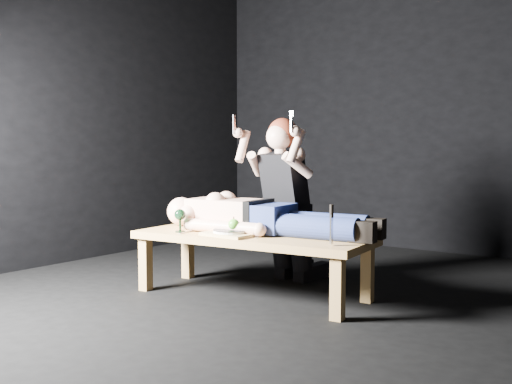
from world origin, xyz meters
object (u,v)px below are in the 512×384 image
(goblet, at_px, (180,221))
(kneeling_woman, at_px, (291,198))
(lying_man, at_px, (266,213))
(serving_tray, at_px, (230,234))
(carving_knife, at_px, (331,225))
(table, at_px, (252,265))

(goblet, bearing_deg, kneeling_woman, 61.46)
(lying_man, xyz_separation_m, serving_tray, (-0.13, -0.26, -0.13))
(goblet, height_order, carving_knife, carving_knife)
(table, xyz_separation_m, carving_knife, (0.71, -0.13, 0.36))
(table, height_order, serving_tray, serving_tray)
(table, height_order, carving_knife, carving_knife)
(carving_knife, bearing_deg, kneeling_woman, 131.89)
(carving_knife, bearing_deg, table, 165.04)
(lying_man, bearing_deg, table, -117.99)
(lying_man, relative_size, serving_tray, 5.13)
(table, xyz_separation_m, kneeling_woman, (-0.05, 0.59, 0.44))
(goblet, bearing_deg, serving_tray, 10.21)
(lying_man, xyz_separation_m, goblet, (-0.54, -0.34, -0.06))
(serving_tray, relative_size, carving_knife, 1.40)
(goblet, xyz_separation_m, carving_knife, (1.20, 0.10, 0.05))
(lying_man, distance_m, goblet, 0.64)
(table, relative_size, goblet, 10.12)
(carving_knife, bearing_deg, goblet, 179.75)
(kneeling_woman, distance_m, goblet, 0.94)
(carving_knife, bearing_deg, serving_tray, 176.75)
(kneeling_woman, relative_size, serving_tray, 3.66)
(lying_man, distance_m, kneeling_woman, 0.49)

